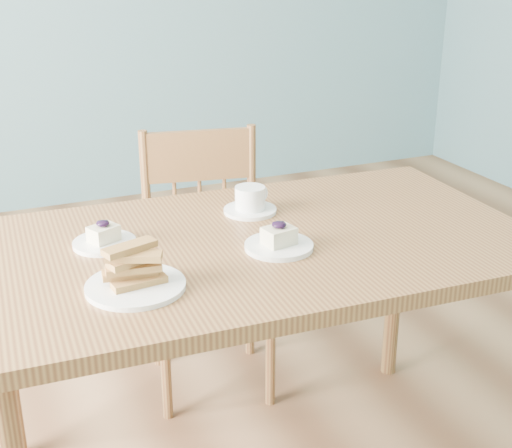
% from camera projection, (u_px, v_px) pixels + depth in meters
% --- Properties ---
extents(dining_table, '(1.45, 0.86, 0.76)m').
position_uv_depth(dining_table, '(257.00, 266.00, 1.84)').
color(dining_table, olive).
rests_on(dining_table, ground).
extents(dining_chair, '(0.47, 0.45, 0.89)m').
position_uv_depth(dining_chair, '(207.00, 262.00, 2.41)').
color(dining_chair, olive).
rests_on(dining_chair, ground).
extents(cheesecake_plate_near, '(0.17, 0.17, 0.07)m').
position_uv_depth(cheesecake_plate_near, '(279.00, 242.00, 1.75)').
color(cheesecake_plate_near, white).
rests_on(cheesecake_plate_near, dining_table).
extents(cheesecake_plate_far, '(0.16, 0.16, 0.07)m').
position_uv_depth(cheesecake_plate_far, '(104.00, 239.00, 1.77)').
color(cheesecake_plate_far, white).
rests_on(cheesecake_plate_far, dining_table).
extents(coffee_cup, '(0.15, 0.15, 0.07)m').
position_uv_depth(coffee_cup, '(250.00, 201.00, 1.99)').
color(coffee_cup, white).
rests_on(coffee_cup, dining_table).
extents(biscotti_plate, '(0.22, 0.22, 0.10)m').
position_uv_depth(biscotti_plate, '(135.00, 275.00, 1.55)').
color(biscotti_plate, white).
rests_on(biscotti_plate, dining_table).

